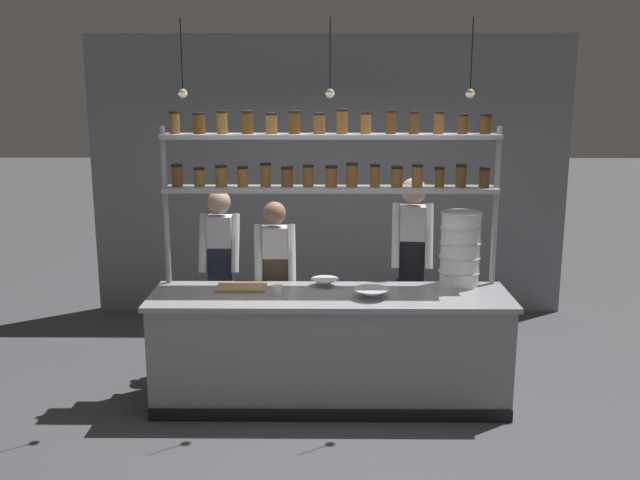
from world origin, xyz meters
The scene contains 13 objects.
ground_plane centered at (0.00, 0.00, 0.00)m, with size 40.00×40.00×0.00m, color #4C4C51.
back_wall centered at (0.00, 2.45, 1.55)m, with size 5.29×0.12×3.10m, color gray.
prep_counter centered at (0.00, 0.00, 0.46)m, with size 2.89×0.76×0.92m.
spice_shelf_unit centered at (-0.02, 0.33, 1.91)m, with size 2.77×0.28×2.37m.
chef_left centered at (-0.99, 0.77, 0.94)m, with size 0.36×0.29×1.64m.
chef_center centered at (-0.48, 0.57, 0.90)m, with size 0.37×0.29×1.57m.
chef_right centered at (0.73, 0.67, 1.03)m, with size 0.38×0.32×1.77m.
container_stack centered at (1.08, 0.28, 1.23)m, with size 0.34×0.34×0.62m.
cutting_board centered at (-0.73, 0.15, 0.93)m, with size 0.40×0.26×0.02m.
prep_bowl_near_left centered at (0.32, -0.10, 0.96)m, with size 0.28×0.28×0.08m.
prep_bowl_center_front centered at (-0.04, 0.23, 0.95)m, with size 0.23×0.23×0.06m.
serving_cup_front centered at (-0.42, -0.04, 0.96)m, with size 0.09×0.09×0.08m.
pendant_light_row centered at (-0.03, 0.00, 2.52)m, with size 2.23×0.07×0.59m.
Camera 1 is at (-0.03, -5.47, 2.56)m, focal length 40.00 mm.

